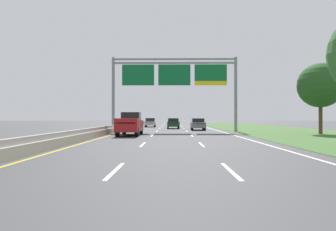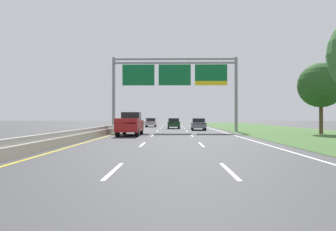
{
  "view_description": "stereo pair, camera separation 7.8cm",
  "coord_description": "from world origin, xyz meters",
  "views": [
    {
      "loc": [
        -0.04,
        1.15,
        1.71
      ],
      "look_at": [
        -0.32,
        24.23,
        1.85
      ],
      "focal_mm": 31.24,
      "sensor_mm": 36.0,
      "label": 1
    },
    {
      "loc": [
        0.04,
        1.15,
        1.71
      ],
      "look_at": [
        -0.32,
        24.23,
        1.85
      ],
      "focal_mm": 31.24,
      "sensor_mm": 36.0,
      "label": 2
    }
  ],
  "objects": [
    {
      "name": "ground_plane",
      "position": [
        0.0,
        35.0,
        0.0
      ],
      "size": [
        220.0,
        220.0,
        0.0
      ],
      "primitive_type": "plane",
      "color": "#3D3D3F"
    },
    {
      "name": "lane_striping",
      "position": [
        0.0,
        34.54,
        0.0
      ],
      "size": [
        11.96,
        106.0,
        0.01
      ],
      "color": "white",
      "rests_on": "ground"
    },
    {
      "name": "grass_verge_right",
      "position": [
        13.95,
        35.0,
        0.01
      ],
      "size": [
        14.0,
        110.0,
        0.02
      ],
      "primitive_type": "cube",
      "color": "#3D602D",
      "rests_on": "ground"
    },
    {
      "name": "median_barrier_concrete",
      "position": [
        -6.6,
        35.0,
        0.35
      ],
      "size": [
        0.6,
        110.0,
        0.85
      ],
      "color": "#A8A399",
      "rests_on": "ground"
    },
    {
      "name": "overhead_sign_gantry",
      "position": [
        0.3,
        36.04,
        6.36
      ],
      "size": [
        15.06,
        0.42,
        8.92
      ],
      "color": "gray",
      "rests_on": "ground"
    },
    {
      "name": "pickup_truck_red",
      "position": [
        -3.94,
        28.61,
        1.07
      ],
      "size": [
        2.0,
        5.4,
        2.2
      ],
      "rotation": [
        0.0,
        0.0,
        1.57
      ],
      "color": "maroon",
      "rests_on": "ground"
    },
    {
      "name": "car_grey_right_lane_sedan",
      "position": [
        3.49,
        40.27,
        0.82
      ],
      "size": [
        1.94,
        4.45,
        1.57
      ],
      "rotation": [
        0.0,
        0.0,
        1.54
      ],
      "color": "slate",
      "rests_on": "ground"
    },
    {
      "name": "car_silver_left_lane_sedan",
      "position": [
        -3.81,
        53.25,
        0.82
      ],
      "size": [
        1.88,
        4.43,
        1.57
      ],
      "rotation": [
        0.0,
        0.0,
        1.59
      ],
      "color": "#B2B5BA",
      "rests_on": "ground"
    },
    {
      "name": "car_darkgreen_centre_lane_sedan",
      "position": [
        0.22,
        45.64,
        0.82
      ],
      "size": [
        1.85,
        4.41,
        1.57
      ],
      "rotation": [
        0.0,
        0.0,
        1.58
      ],
      "color": "#193D23",
      "rests_on": "ground"
    },
    {
      "name": "roadside_tree_mid",
      "position": [
        15.05,
        30.84,
        4.95
      ],
      "size": [
        4.5,
        4.5,
        7.21
      ],
      "color": "#4C3823",
      "rests_on": "ground"
    }
  ]
}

